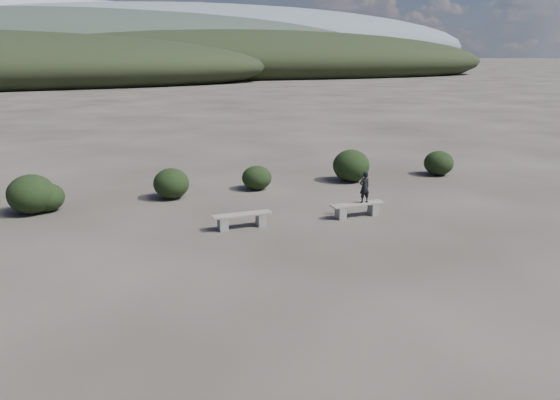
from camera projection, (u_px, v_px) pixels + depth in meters
name	position (u px, v px, depth m)	size (l,w,h in m)	color
ground	(369.00, 285.00, 11.76)	(1200.00, 1200.00, 0.00)	#302B25
bench_left	(242.00, 219.00, 15.57)	(1.72, 0.37, 0.43)	gray
bench_right	(357.00, 209.00, 16.66)	(1.73, 0.40, 0.43)	gray
seated_person	(365.00, 187.00, 16.57)	(0.35, 0.23, 0.96)	black
shrub_a	(46.00, 197.00, 17.22)	(1.11, 1.11, 0.91)	black
shrub_b	(171.00, 183.00, 18.74)	(1.23, 1.23, 1.05)	black
shrub_c	(257.00, 178.00, 20.01)	(1.10, 1.10, 0.88)	black
shrub_d	(351.00, 166.00, 21.26)	(1.43, 1.43, 1.25)	black
shrub_e	(439.00, 163.00, 22.40)	(1.20, 1.20, 1.00)	black
shrub_f	(31.00, 194.00, 16.97)	(1.45, 1.45, 1.23)	black
mountain_ridges	(56.00, 44.00, 311.53)	(500.00, 400.00, 56.00)	black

